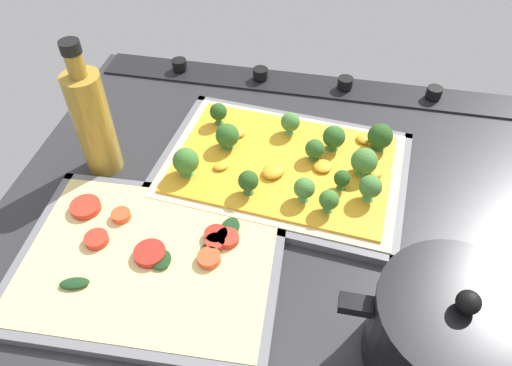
{
  "coord_description": "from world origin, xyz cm",
  "views": [
    {
      "loc": [
        -6.31,
        44.81,
        53.23
      ],
      "look_at": [
        2.93,
        -2.49,
        3.42
      ],
      "focal_mm": 34.11,
      "sensor_mm": 36.0,
      "label": 1
    }
  ],
  "objects": [
    {
      "name": "ground_plane",
      "position": [
        0.0,
        0.0,
        -1.5
      ],
      "size": [
        79.82,
        72.37,
        3.0
      ],
      "primitive_type": "cube",
      "color": "#28282B"
    },
    {
      "name": "stove_control_panel",
      "position": [
        -0.0,
        -32.68,
        0.55
      ],
      "size": [
        76.63,
        7.0,
        2.6
      ],
      "color": "black",
      "rests_on": "ground_plane"
    },
    {
      "name": "baking_tray_front",
      "position": [
        0.1,
        -8.97,
        0.36
      ],
      "size": [
        40.05,
        30.24,
        1.3
      ],
      "color": "slate",
      "rests_on": "ground_plane"
    },
    {
      "name": "broccoli_pizza",
      "position": [
        -0.74,
        -9.01,
        2.1
      ],
      "size": [
        37.43,
        27.62,
        5.94
      ],
      "color": "beige",
      "rests_on": "baking_tray_front"
    },
    {
      "name": "baking_tray_back",
      "position": [
        14.35,
        11.42,
        0.37
      ],
      "size": [
        35.33,
        27.95,
        1.3
      ],
      "color": "slate",
      "rests_on": "ground_plane"
    },
    {
      "name": "veggie_pizza_back",
      "position": [
        14.29,
        11.02,
        1.08
      ],
      "size": [
        32.83,
        25.45,
        1.9
      ],
      "color": "#D9C47B",
      "rests_on": "baking_tray_back"
    },
    {
      "name": "cooking_pot",
      "position": [
        -21.61,
        17.35,
        5.48
      ],
      "size": [
        23.82,
        16.96,
        13.25
      ],
      "color": "black",
      "rests_on": "ground_plane"
    },
    {
      "name": "oil_bottle",
      "position": [
        27.56,
        -5.03,
        8.97
      ],
      "size": [
        5.45,
        5.45,
        21.67
      ],
      "color": "olive",
      "rests_on": "ground_plane"
    }
  ]
}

